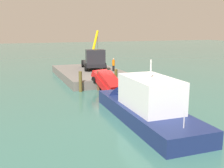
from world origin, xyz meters
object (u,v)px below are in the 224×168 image
Objects in this scene: salvaged_car at (110,85)px; moored_yacht at (136,107)px; crane_truck at (94,60)px; dock_worker at (113,65)px.

salvaged_car is 0.36× the size of moored_yacht.
crane_truck reaches higher than salvaged_car.
crane_truck reaches higher than dock_worker.
dock_worker is (2.16, 1.92, -0.49)m from crane_truck.
salvaged_car is (6.67, -3.03, -1.11)m from dock_worker.
salvaged_car is 7.47m from moored_yacht.
crane_truck is 9.05m from salvaged_car.
moored_yacht is (16.27, -1.83, -1.80)m from crane_truck.
salvaged_car is at bearing -7.14° from crane_truck.
moored_yacht is (7.44, -0.72, -0.19)m from salvaged_car.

